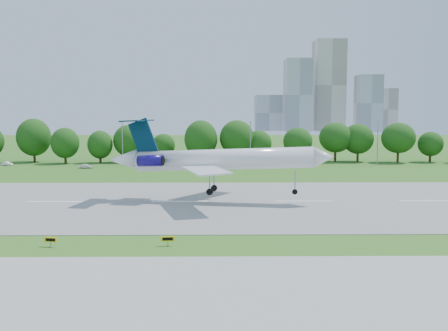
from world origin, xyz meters
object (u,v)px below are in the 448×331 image
at_px(service_vehicle_b, 86,166).
at_px(airliner, 212,159).
at_px(taxi_sign_left, 50,240).
at_px(service_vehicle_a, 7,164).

bearing_deg(service_vehicle_b, airliner, -144.61).
relative_size(airliner, taxi_sign_left, 24.93).
distance_m(service_vehicle_a, service_vehicle_b, 24.97).
bearing_deg(service_vehicle_b, taxi_sign_left, -166.06).
distance_m(taxi_sign_left, service_vehicle_b, 80.29).
relative_size(airliner, service_vehicle_a, 10.84).
relative_size(taxi_sign_left, service_vehicle_b, 0.39).
bearing_deg(airliner, taxi_sign_left, -112.13).
height_order(airliner, service_vehicle_b, airliner).
height_order(airliner, service_vehicle_a, airliner).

